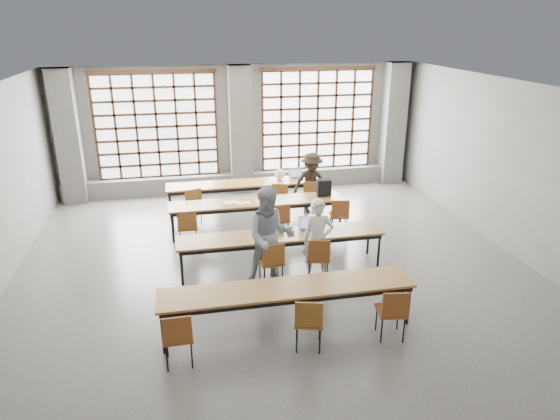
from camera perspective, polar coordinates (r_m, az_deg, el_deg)
The scene contains 40 objects.
floor at distance 9.70m, azimuth -0.30°, elevation -7.45°, with size 11.00×11.00×0.00m, color #50504E.
ceiling at distance 8.61m, azimuth -0.34°, elevation 13.51°, with size 11.00×11.00×0.00m, color silver.
wall_back at distance 14.26m, azimuth -4.68°, elevation 9.29°, with size 10.00×10.00×0.00m, color #61615F.
wall_front at distance 4.38m, azimuth 14.83°, elevation -20.69°, with size 10.00×10.00×0.00m, color #61615F.
wall_right at distance 11.07m, azimuth 26.03°, elevation 3.80°, with size 11.00×11.00×0.00m, color #61615F.
column_left at distance 14.18m, azimuth -23.04°, elevation 7.63°, with size 0.60×0.55×3.50m, color #575755.
column_mid at distance 13.99m, azimuth -4.53°, elevation 9.07°, with size 0.60×0.55×3.50m, color #575755.
column_right at distance 15.20m, azimuth 12.79°, elevation 9.57°, with size 0.60×0.55×3.50m, color #575755.
window_left at distance 14.07m, azimuth -13.90°, elevation 9.22°, with size 3.32×0.12×3.00m.
window_right at distance 14.59m, azimuth 4.28°, elevation 10.17°, with size 3.32×0.12×3.00m.
sill_ledge at distance 14.45m, azimuth -4.41°, elevation 3.30°, with size 9.80×0.35×0.50m, color #575755.
desk_row_a at distance 12.78m, azimuth -3.94°, elevation 2.88°, with size 4.00×0.70×0.73m.
desk_row_b at distance 11.44m, azimuth -2.66°, elevation 0.73°, with size 4.00×0.70×0.73m.
desk_row_c at distance 9.67m, azimuth 0.10°, elevation -3.16°, with size 4.00×0.70×0.73m.
desk_row_d at distance 7.86m, azimuth 0.87°, elevation -9.21°, with size 4.00×0.70×0.73m.
chair_back_left at distance 12.13m, azimuth -9.99°, elevation 0.97°, with size 0.51×0.51×0.88m.
chair_back_mid at distance 12.35m, azimuth 0.04°, elevation 1.67°, with size 0.53×0.53×0.88m.
chair_back_right at distance 12.53m, azimuth 3.63°, elevation 1.91°, with size 0.53×0.53×0.88m.
chair_mid_left at distance 10.79m, azimuth -10.55°, elevation -1.64°, with size 0.42×0.43×0.88m.
chair_mid_centre at distance 10.98m, azimuth -0.03°, elevation -0.86°, with size 0.46×0.46×0.88m.
chair_mid_right at distance 11.31m, azimuth 6.82°, elevation -0.34°, with size 0.49×0.49×0.88m.
chair_front_left at distance 9.12m, azimuth -0.91°, elevation -5.63°, with size 0.46×0.46×0.88m.
chair_front_right at distance 9.30m, azimuth 4.42°, elevation -5.13°, with size 0.50×0.50×0.88m.
chair_near_left at distance 7.26m, azimuth -11.62°, elevation -13.70°, with size 0.42×0.43×0.88m.
chair_near_mid at distance 7.45m, azimuth 3.30°, elevation -12.29°, with size 0.51×0.52×0.88m.
chair_near_right at distance 7.84m, azimuth 12.77°, elevation -10.97°, with size 0.48×0.48×0.88m.
student_male at distance 9.31m, azimuth 4.35°, elevation -3.41°, with size 0.57×0.38×1.57m, color silver.
student_female at distance 9.06m, azimuth -1.12°, elevation -3.05°, with size 0.90×0.70×1.86m, color #172346.
student_back at distance 12.57m, azimuth 3.61°, elevation 3.12°, with size 1.00×0.57×1.55m, color black.
laptop_front at distance 9.83m, azimuth 3.19°, elevation -1.96°, with size 0.42×0.37×0.26m.
laptop_back at distance 13.07m, azimuth 1.85°, elevation 3.93°, with size 0.38×0.32×0.26m.
mouse at distance 9.84m, azimuth 5.56°, elevation -2.29°, with size 0.10×0.06×0.04m, color white.
green_box at distance 9.69m, azimuth -0.28°, elevation -2.40°, with size 0.25×0.09×0.09m, color green.
phone at distance 9.59m, azimuth 1.28°, elevation -2.91°, with size 0.13×0.06×0.01m, color black.
paper_sheet_a at distance 11.40m, azimuth -5.68°, elevation 0.92°, with size 0.30×0.21×0.00m, color silver.
paper_sheet_b at distance 11.33m, azimuth -4.12°, elevation 0.85°, with size 0.30×0.21×0.00m, color silver.
paper_sheet_c at distance 11.43m, azimuth -2.17°, elevation 1.08°, with size 0.30×0.21×0.00m, color silver.
backpack at distance 11.74m, azimuth 5.02°, elevation 2.57°, with size 0.32×0.20×0.40m, color black.
plastic_bag at distance 12.90m, azimuth -0.02°, elevation 4.09°, with size 0.26×0.21×0.29m, color white.
red_pouch at distance 7.35m, azimuth -11.61°, elevation -13.59°, with size 0.20×0.08×0.06m, color maroon.
Camera 1 is at (-1.66, -8.38, 4.61)m, focal length 32.00 mm.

